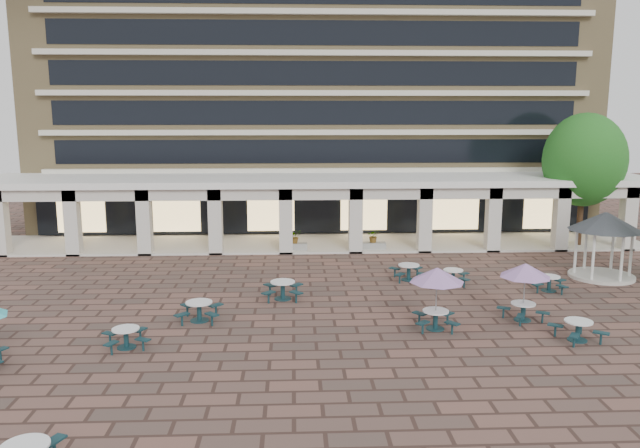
# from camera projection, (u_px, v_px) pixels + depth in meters

# --- Properties ---
(ground) EXTENTS (120.00, 120.00, 0.00)m
(ground) POSITION_uv_depth(u_px,v_px,m) (334.00, 320.00, 25.83)
(ground) COLOR brown
(ground) RESTS_ON ground
(apartment_building) EXTENTS (40.00, 15.50, 25.20)m
(apartment_building) POSITION_uv_depth(u_px,v_px,m) (313.00, 58.00, 48.60)
(apartment_building) COLOR tan
(apartment_building) RESTS_ON ground
(retail_arcade) EXTENTS (42.00, 6.60, 4.40)m
(retail_arcade) POSITION_uv_depth(u_px,v_px,m) (319.00, 199.00, 39.84)
(retail_arcade) COLOR white
(retail_arcade) RESTS_ON ground
(picnic_table_2) EXTENTS (1.98, 1.98, 0.78)m
(picnic_table_2) POSITION_uv_depth(u_px,v_px,m) (578.00, 329.00, 23.41)
(picnic_table_2) COLOR #13363B
(picnic_table_2) RESTS_ON ground
(picnic_table_5) EXTENTS (1.98, 1.98, 0.74)m
(picnic_table_5) POSITION_uv_depth(u_px,v_px,m) (126.00, 336.00, 22.70)
(picnic_table_5) COLOR #13363B
(picnic_table_5) RESTS_ON ground
(picnic_table_6) EXTENTS (2.16, 2.16, 2.50)m
(picnic_table_6) POSITION_uv_depth(u_px,v_px,m) (437.00, 277.00, 24.33)
(picnic_table_6) COLOR #13363B
(picnic_table_6) RESTS_ON ground
(picnic_table_7) EXTENTS (1.98, 1.98, 0.74)m
(picnic_table_7) POSITION_uv_depth(u_px,v_px,m) (549.00, 282.00, 29.86)
(picnic_table_7) COLOR #13363B
(picnic_table_7) RESTS_ON ground
(picnic_table_9) EXTENTS (1.86, 1.86, 0.82)m
(picnic_table_9) POSITION_uv_depth(u_px,v_px,m) (199.00, 309.00, 25.59)
(picnic_table_9) COLOR #13363B
(picnic_table_9) RESTS_ON ground
(picnic_table_10) EXTENTS (1.92, 1.92, 0.74)m
(picnic_table_10) POSITION_uv_depth(u_px,v_px,m) (453.00, 275.00, 31.07)
(picnic_table_10) COLOR #13363B
(picnic_table_10) RESTS_ON ground
(picnic_table_11) EXTENTS (2.08, 2.08, 2.40)m
(picnic_table_11) POSITION_uv_depth(u_px,v_px,m) (525.00, 272.00, 25.37)
(picnic_table_11) COLOR #13363B
(picnic_table_11) RESTS_ON ground
(picnic_table_12) EXTENTS (1.92, 1.92, 0.85)m
(picnic_table_12) POSITION_uv_depth(u_px,v_px,m) (283.00, 288.00, 28.56)
(picnic_table_12) COLOR #13363B
(picnic_table_12) RESTS_ON ground
(picnic_table_13) EXTENTS (1.88, 1.88, 0.81)m
(picnic_table_13) POSITION_uv_depth(u_px,v_px,m) (409.00, 271.00, 31.79)
(picnic_table_13) COLOR #13363B
(picnic_table_13) RESTS_ON ground
(gazebo) EXTENTS (3.67, 3.67, 3.42)m
(gazebo) POSITION_uv_depth(u_px,v_px,m) (605.00, 229.00, 31.93)
(gazebo) COLOR beige
(gazebo) RESTS_ON ground
(tree_east_c) EXTENTS (5.06, 5.06, 8.43)m
(tree_east_c) POSITION_uv_depth(u_px,v_px,m) (584.00, 160.00, 38.79)
(tree_east_c) COLOR #392317
(tree_east_c) RESTS_ON ground
(planter_left) EXTENTS (1.50, 0.89, 1.34)m
(planter_left) POSITION_uv_depth(u_px,v_px,m) (295.00, 242.00, 38.34)
(planter_left) COLOR gray
(planter_left) RESTS_ON ground
(planter_right) EXTENTS (1.50, 0.72, 1.34)m
(planter_right) POSITION_uv_depth(u_px,v_px,m) (374.00, 241.00, 38.54)
(planter_right) COLOR gray
(planter_right) RESTS_ON ground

